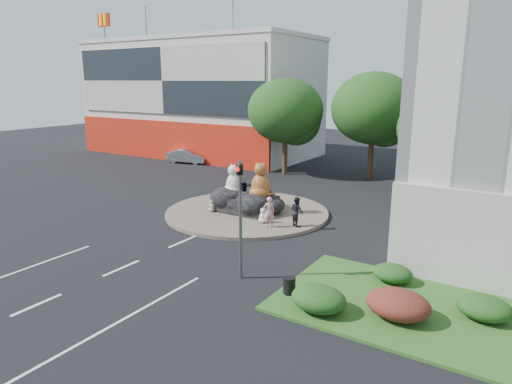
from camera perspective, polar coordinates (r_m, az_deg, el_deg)
ground at (r=21.17m, az=-16.47°, el=-9.14°), size 120.00×120.00×0.00m
roundabout_island at (r=28.24m, az=-1.13°, el=-2.54°), size 10.00×10.00×0.20m
rock_plinth at (r=28.09m, az=-1.13°, el=-1.46°), size 3.20×2.60×0.90m
shophouse_block at (r=52.27m, az=-6.88°, el=11.66°), size 25.20×12.30×17.40m
grass_verge at (r=17.75m, az=19.70°, el=-13.81°), size 10.00×6.00×0.12m
tree_left at (r=39.57m, az=3.83°, el=9.72°), size 6.46×6.46×8.27m
tree_mid at (r=38.61m, az=14.58°, el=9.67°), size 6.84×6.84×8.76m
tree_right at (r=33.34m, az=22.19°, el=6.91°), size 5.70×5.70×7.30m
hedge_near_green at (r=16.61m, az=7.83°, el=-13.08°), size 2.00×1.60×0.90m
hedge_red at (r=16.72m, az=17.34°, el=-13.26°), size 2.20×1.76×0.99m
hedge_mid_green at (r=17.77m, az=26.63°, el=-12.81°), size 1.80×1.44×0.81m
hedge_back_green at (r=19.47m, az=16.69°, el=-9.68°), size 1.60×1.28×0.72m
traffic_light at (r=18.17m, az=-1.74°, el=-0.30°), size 0.44×1.24×5.00m
street_lamp at (r=20.97m, az=26.00°, el=2.81°), size 2.34×0.22×8.06m
cat_white at (r=28.26m, az=-2.86°, el=1.61°), size 1.52×1.45×1.97m
cat_tabby at (r=27.29m, az=0.58°, el=1.52°), size 1.49×1.33×2.28m
kitten_calico at (r=28.05m, az=-5.50°, el=-1.64°), size 0.64×0.64×0.81m
kitten_white at (r=25.76m, az=0.88°, el=-2.89°), size 0.71×0.71×0.89m
pedestrian_pink at (r=24.91m, az=1.63°, el=-2.50°), size 0.74×0.72×1.71m
pedestrian_dark at (r=25.22m, az=5.12°, el=-2.42°), size 1.01×0.96×1.65m
parked_car at (r=46.00m, az=-8.50°, el=4.46°), size 4.46×2.27×1.40m
litter_bin at (r=17.76m, az=4.19°, el=-11.58°), size 0.49×0.49×0.65m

